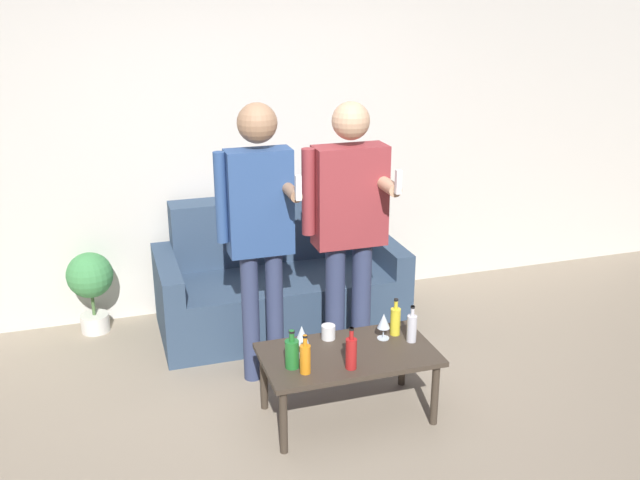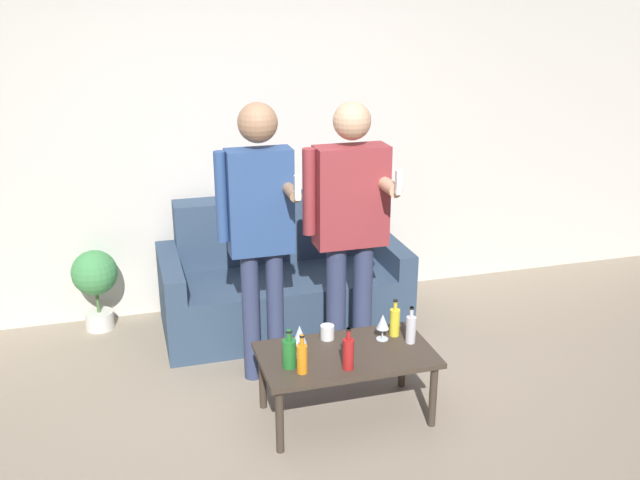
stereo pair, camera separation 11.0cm
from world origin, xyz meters
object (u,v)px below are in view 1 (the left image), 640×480
couch (278,283)px  person_standing_right (349,217)px  person_standing_left (259,220)px  coffee_table (348,360)px  bottle_orange (395,320)px

couch → person_standing_right: person_standing_right is taller
person_standing_left → person_standing_right: size_ratio=1.01×
coffee_table → person_standing_left: person_standing_left is taller
coffee_table → person_standing_left: (-0.36, 0.58, 0.69)m
coffee_table → person_standing_right: 0.90m
couch → coffee_table: couch is taller
couch → person_standing_left: 1.08m
coffee_table → bottle_orange: (0.34, 0.12, 0.14)m
couch → coffee_table: (0.07, -1.31, 0.05)m
person_standing_left → bottle_orange: bearing=-33.2°
bottle_orange → person_standing_left: person_standing_left is taller
couch → person_standing_left: bearing=-111.7°
person_standing_right → person_standing_left: bearing=-178.6°
coffee_table → person_standing_left: 0.97m
person_standing_left → person_standing_right: person_standing_left is taller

